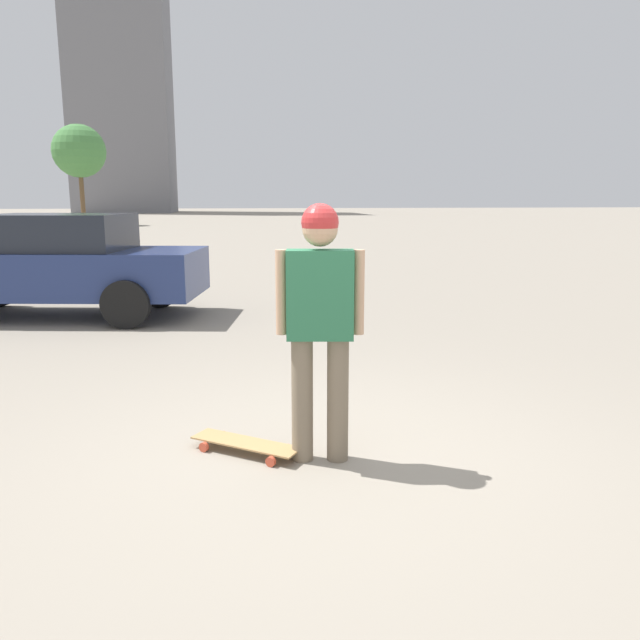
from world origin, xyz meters
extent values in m
plane|color=gray|center=(0.00, 0.00, 0.00)|extent=(220.00, 220.00, 0.00)
cylinder|color=#7A6B56|center=(0.02, 0.12, 0.44)|extent=(0.15, 0.15, 0.87)
cylinder|color=#7A6B56|center=(-0.02, -0.12, 0.44)|extent=(0.15, 0.15, 0.87)
cube|color=#2D724C|center=(0.00, 0.00, 1.17)|extent=(0.26, 0.47, 0.60)
cylinder|color=tan|center=(0.04, 0.26, 1.19)|extent=(0.07, 0.07, 0.57)
cylinder|color=tan|center=(-0.04, -0.26, 1.19)|extent=(0.07, 0.07, 0.57)
sphere|color=tan|center=(0.00, 0.00, 1.61)|extent=(0.24, 0.24, 0.24)
sphere|color=red|center=(0.00, 0.00, 1.65)|extent=(0.25, 0.25, 0.25)
cube|color=tan|center=(0.19, 0.51, 0.08)|extent=(0.65, 0.80, 0.01)
cylinder|color=#D14C33|center=(0.26, 0.81, 0.04)|extent=(0.07, 0.08, 0.07)
cylinder|color=#D14C33|center=(0.45, 0.67, 0.04)|extent=(0.07, 0.08, 0.07)
cylinder|color=#D14C33|center=(-0.07, 0.35, 0.04)|extent=(0.07, 0.08, 0.07)
cylinder|color=#D14C33|center=(0.12, 0.21, 0.04)|extent=(0.07, 0.08, 0.07)
cube|color=navy|center=(5.95, 3.21, 0.69)|extent=(2.48, 4.68, 0.69)
cube|color=#1E232D|center=(5.93, 3.11, 1.30)|extent=(1.89, 2.24, 0.54)
cylinder|color=black|center=(4.85, 2.01, 0.34)|extent=(0.32, 0.71, 0.69)
cylinder|color=black|center=(6.57, 1.71, 0.34)|extent=(0.32, 0.71, 0.69)
cube|color=slate|center=(80.10, 12.50, 21.09)|extent=(12.83, 11.50, 42.18)
cylinder|color=brown|center=(40.41, 9.90, 1.83)|extent=(0.30, 0.30, 3.65)
sphere|color=#478442|center=(40.41, 9.90, 4.86)|extent=(3.46, 3.46, 3.46)
camera|label=1|loc=(-4.07, 0.63, 1.81)|focal=35.00mm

